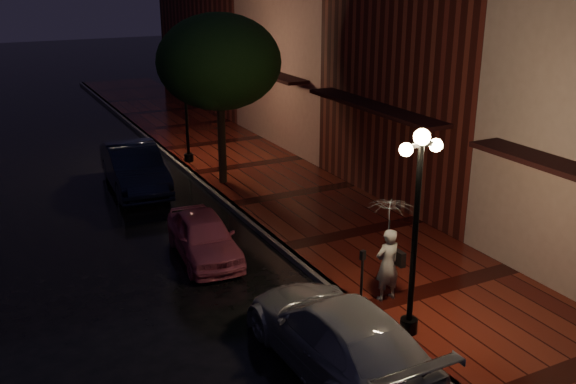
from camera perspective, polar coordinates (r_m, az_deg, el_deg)
ground at (r=17.45m, az=-0.31°, el=-5.35°), size 120.00×120.00×0.00m
sidewalk at (r=18.45m, az=5.95°, el=-3.79°), size 4.50×60.00×0.15m
curb at (r=17.42m, az=-0.31°, el=-5.13°), size 0.25×60.00×0.15m
storefront_mid at (r=21.56m, az=14.48°, el=13.96°), size 5.00×8.00×11.00m
storefront_far at (r=28.14m, az=3.33°, el=13.56°), size 5.00×8.00×9.00m
storefront_extra at (r=37.05m, az=-4.76°, el=15.65°), size 5.00×12.00×10.00m
streetlamp_near at (r=12.72m, az=11.31°, el=-2.62°), size 0.96×0.36×4.31m
streetlamp_far at (r=24.80m, az=-9.09°, el=8.15°), size 0.96×0.36×4.31m
street_tree at (r=21.81m, az=-6.11°, el=11.17°), size 4.16×4.16×5.80m
pink_car at (r=17.03m, az=-7.50°, el=-3.93°), size 1.75×3.69×1.22m
navy_car at (r=22.71m, az=-13.51°, el=2.12°), size 1.94×4.86×1.57m
silver_car at (r=12.43m, az=4.43°, el=-12.56°), size 2.10×4.99×1.44m
woman_with_umbrella at (r=14.29m, az=8.98°, el=-3.77°), size 0.99×1.01×2.39m
parking_meter at (r=14.37m, az=6.61°, el=-7.04°), size 0.14×0.12×1.28m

